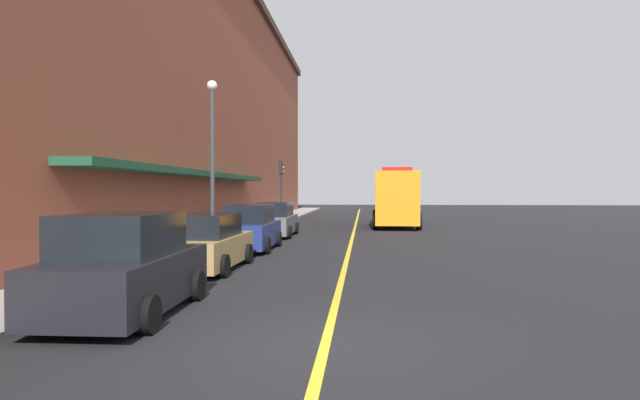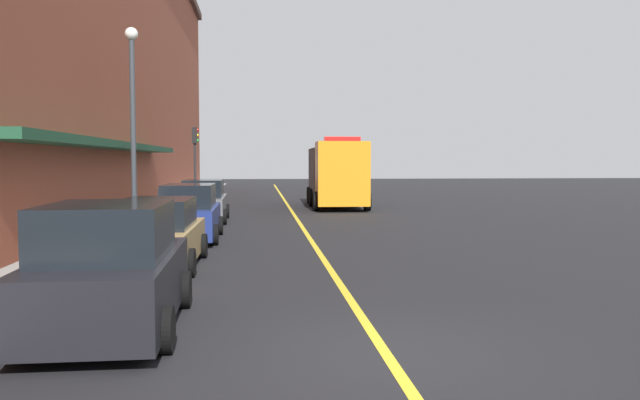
{
  "view_description": "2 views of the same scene",
  "coord_description": "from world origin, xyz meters",
  "px_view_note": "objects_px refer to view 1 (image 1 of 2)",
  "views": [
    {
      "loc": [
        0.59,
        -8.17,
        2.34
      ],
      "look_at": [
        -1.82,
        20.9,
        1.83
      ],
      "focal_mm": 30.08,
      "sensor_mm": 36.0,
      "label": 1
    },
    {
      "loc": [
        -1.67,
        -8.32,
        2.56
      ],
      "look_at": [
        1.0,
        19.58,
        0.84
      ],
      "focal_mm": 36.25,
      "sensor_mm": 36.0,
      "label": 2
    }
  ],
  "objects_px": {
    "street_lamp_left": "(212,143)",
    "parking_meter_2": "(243,217)",
    "parked_car_1": "(207,244)",
    "parking_meter_1": "(236,218)",
    "traffic_light_near": "(281,179)",
    "parked_car_2": "(251,229)",
    "parked_car_0": "(125,268)",
    "parked_car_3": "(276,220)",
    "utility_truck": "(395,199)",
    "parking_meter_0": "(75,253)"
  },
  "relations": [
    {
      "from": "street_lamp_left",
      "to": "parking_meter_2",
      "type": "bearing_deg",
      "value": 79.54
    },
    {
      "from": "parked_car_1",
      "to": "street_lamp_left",
      "type": "relative_size",
      "value": 0.66
    },
    {
      "from": "parking_meter_1",
      "to": "traffic_light_near",
      "type": "height_order",
      "value": "traffic_light_near"
    },
    {
      "from": "parked_car_2",
      "to": "street_lamp_left",
      "type": "height_order",
      "value": "street_lamp_left"
    },
    {
      "from": "parked_car_0",
      "to": "parked_car_2",
      "type": "xyz_separation_m",
      "value": [
        0.03,
        11.06,
        -0.05
      ]
    },
    {
      "from": "parked_car_3",
      "to": "traffic_light_near",
      "type": "xyz_separation_m",
      "value": [
        -1.36,
        10.52,
        2.33
      ]
    },
    {
      "from": "parking_meter_2",
      "to": "parked_car_3",
      "type": "bearing_deg",
      "value": 39.86
    },
    {
      "from": "parked_car_1",
      "to": "street_lamp_left",
      "type": "bearing_deg",
      "value": 15.51
    },
    {
      "from": "parking_meter_2",
      "to": "parked_car_2",
      "type": "bearing_deg",
      "value": -73.89
    },
    {
      "from": "parked_car_3",
      "to": "utility_truck",
      "type": "distance_m",
      "value": 10.26
    },
    {
      "from": "parked_car_3",
      "to": "parking_meter_0",
      "type": "bearing_deg",
      "value": 174.49
    },
    {
      "from": "parked_car_1",
      "to": "utility_truck",
      "type": "bearing_deg",
      "value": -18.01
    },
    {
      "from": "parking_meter_0",
      "to": "parking_meter_2",
      "type": "height_order",
      "value": "same"
    },
    {
      "from": "parked_car_0",
      "to": "parked_car_1",
      "type": "relative_size",
      "value": 0.95
    },
    {
      "from": "parked_car_2",
      "to": "parking_meter_2",
      "type": "relative_size",
      "value": 3.33
    },
    {
      "from": "parking_meter_0",
      "to": "street_lamp_left",
      "type": "relative_size",
      "value": 0.19
    },
    {
      "from": "parked_car_1",
      "to": "traffic_light_near",
      "type": "bearing_deg",
      "value": 3.95
    },
    {
      "from": "parking_meter_0",
      "to": "parked_car_0",
      "type": "bearing_deg",
      "value": -30.78
    },
    {
      "from": "parked_car_0",
      "to": "parking_meter_2",
      "type": "bearing_deg",
      "value": 4.09
    },
    {
      "from": "parked_car_3",
      "to": "parking_meter_2",
      "type": "xyz_separation_m",
      "value": [
        -1.42,
        -1.18,
        0.24
      ]
    },
    {
      "from": "parked_car_0",
      "to": "parked_car_2",
      "type": "bearing_deg",
      "value": -1.21
    },
    {
      "from": "utility_truck",
      "to": "parking_meter_1",
      "type": "distance_m",
      "value": 13.15
    },
    {
      "from": "parked_car_3",
      "to": "traffic_light_near",
      "type": "height_order",
      "value": "traffic_light_near"
    },
    {
      "from": "parked_car_3",
      "to": "parked_car_2",
      "type": "bearing_deg",
      "value": -179.96
    },
    {
      "from": "parked_car_3",
      "to": "parking_meter_1",
      "type": "height_order",
      "value": "parked_car_3"
    },
    {
      "from": "parked_car_0",
      "to": "parked_car_2",
      "type": "distance_m",
      "value": 11.06
    },
    {
      "from": "parked_car_3",
      "to": "street_lamp_left",
      "type": "xyz_separation_m",
      "value": [
        -2.02,
        -4.43,
        3.58
      ]
    },
    {
      "from": "parked_car_0",
      "to": "parked_car_1",
      "type": "bearing_deg",
      "value": 0.48
    },
    {
      "from": "parked_car_2",
      "to": "parking_meter_2",
      "type": "xyz_separation_m",
      "value": [
        -1.49,
        5.15,
        0.22
      ]
    },
    {
      "from": "street_lamp_left",
      "to": "traffic_light_near",
      "type": "relative_size",
      "value": 1.61
    },
    {
      "from": "parked_car_3",
      "to": "parking_meter_2",
      "type": "bearing_deg",
      "value": 129.25
    },
    {
      "from": "utility_truck",
      "to": "traffic_light_near",
      "type": "bearing_deg",
      "value": -107.5
    },
    {
      "from": "parking_meter_1",
      "to": "parking_meter_2",
      "type": "xyz_separation_m",
      "value": [
        0.0,
        1.41,
        0.0
      ]
    },
    {
      "from": "parked_car_0",
      "to": "parking_meter_0",
      "type": "height_order",
      "value": "parked_car_0"
    },
    {
      "from": "parking_meter_1",
      "to": "utility_truck",
      "type": "bearing_deg",
      "value": 52.83
    },
    {
      "from": "utility_truck",
      "to": "parking_meter_2",
      "type": "height_order",
      "value": "utility_truck"
    },
    {
      "from": "parking_meter_1",
      "to": "traffic_light_near",
      "type": "distance_m",
      "value": 13.28
    },
    {
      "from": "parked_car_0",
      "to": "parked_car_1",
      "type": "distance_m",
      "value": 5.74
    },
    {
      "from": "utility_truck",
      "to": "parking_meter_0",
      "type": "height_order",
      "value": "utility_truck"
    },
    {
      "from": "parked_car_0",
      "to": "parking_meter_1",
      "type": "bearing_deg",
      "value": 4.57
    },
    {
      "from": "parked_car_2",
      "to": "parked_car_3",
      "type": "height_order",
      "value": "parked_car_2"
    },
    {
      "from": "utility_truck",
      "to": "parking_meter_0",
      "type": "xyz_separation_m",
      "value": [
        -7.93,
        -24.39,
        -0.72
      ]
    },
    {
      "from": "parked_car_3",
      "to": "street_lamp_left",
      "type": "distance_m",
      "value": 6.04
    },
    {
      "from": "utility_truck",
      "to": "street_lamp_left",
      "type": "height_order",
      "value": "street_lamp_left"
    },
    {
      "from": "parked_car_0",
      "to": "parked_car_3",
      "type": "xyz_separation_m",
      "value": [
        -0.04,
        17.39,
        -0.07
      ]
    },
    {
      "from": "utility_truck",
      "to": "parking_meter_1",
      "type": "height_order",
      "value": "utility_truck"
    },
    {
      "from": "parked_car_2",
      "to": "street_lamp_left",
      "type": "xyz_separation_m",
      "value": [
        -2.09,
        1.91,
        3.56
      ]
    },
    {
      "from": "utility_truck",
      "to": "street_lamp_left",
      "type": "relative_size",
      "value": 1.16
    },
    {
      "from": "parking_meter_1",
      "to": "traffic_light_near",
      "type": "xyz_separation_m",
      "value": [
        0.06,
        13.11,
        2.1
      ]
    },
    {
      "from": "traffic_light_near",
      "to": "parked_car_2",
      "type": "bearing_deg",
      "value": -85.16
    }
  ]
}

